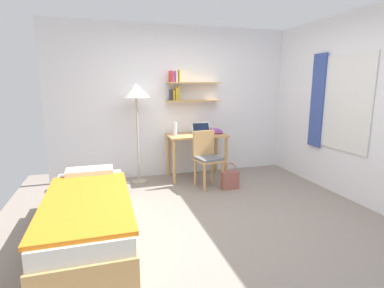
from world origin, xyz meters
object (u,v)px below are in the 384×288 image
desk (197,143)px  standing_lamp (136,95)px  water_bottle (175,129)px  laptop (202,131)px  bed (89,215)px  desk_chair (207,156)px  handbag (230,180)px  book_stack (216,131)px

desk → standing_lamp: size_ratio=0.62×
standing_lamp → water_bottle: size_ratio=7.03×
standing_lamp → laptop: (1.12, 0.06, -0.63)m
bed → laptop: laptop is taller
desk_chair → water_bottle: bearing=128.7°
desk → desk_chair: bearing=-88.2°
handbag → standing_lamp: bearing=151.6°
water_bottle → handbag: size_ratio=0.55×
bed → standing_lamp: bearing=66.4°
desk_chair → standing_lamp: size_ratio=0.55×
desk → laptop: bearing=26.4°
water_bottle → book_stack: size_ratio=0.98×
water_bottle → handbag: (0.70, -0.72, -0.73)m
desk_chair → laptop: 0.65m
handbag → desk_chair: bearing=143.7°
laptop → handbag: (0.21, -0.78, -0.66)m
bed → handbag: (2.05, 0.94, -0.09)m
laptop → book_stack: (0.25, -0.03, -0.01)m
laptop → handbag: size_ratio=0.79×
desk_chair → standing_lamp: (-1.03, 0.50, 0.95)m
bed → book_stack: 2.75m
water_bottle → book_stack: bearing=2.1°
book_stack → bed: bearing=-141.1°
standing_lamp → handbag: bearing=-28.4°
desk → laptop: size_ratio=3.06×
laptop → book_stack: laptop is taller
bed → standing_lamp: size_ratio=1.26×
laptop → handbag: 1.05m
laptop → book_stack: bearing=-7.1°
standing_lamp → handbag: size_ratio=3.89×
bed → water_bottle: water_bottle is taller
bed → standing_lamp: standing_lamp is taller
laptop → book_stack: size_ratio=1.40×
bed → handbag: 2.26m
laptop → desk: bearing=-153.6°
standing_lamp → book_stack: standing_lamp is taller
bed → book_stack: book_stack is taller
bed → water_bottle: 2.24m
standing_lamp → bed: bearing=-113.6°
desk → laptop: laptop is taller
water_bottle → bed: bearing=-129.0°
water_bottle → handbag: water_bottle is taller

